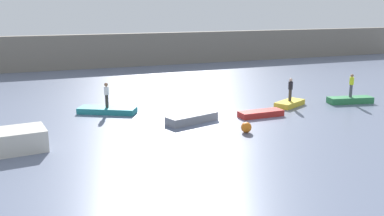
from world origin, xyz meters
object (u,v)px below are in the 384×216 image
Objects in this scene: rowboat_yellow at (290,104)px; mooring_buoy at (246,127)px; rowboat_grey at (192,118)px; person_dark_shirt at (290,88)px; rowboat_teal at (107,110)px; rowboat_green at (350,100)px; rowboat_red at (261,114)px; person_hiviz_shirt at (351,84)px; person_white_shirt at (106,94)px.

mooring_buoy is at bearing -169.78° from rowboat_yellow.
person_dark_shirt is at bearing -5.92° from rowboat_grey.
rowboat_grey reaches higher than rowboat_teal.
rowboat_grey is 2.03× the size of person_dark_shirt.
mooring_buoy is at bearing -19.53° from rowboat_teal.
rowboat_red is at bearing -161.07° from rowboat_green.
person_dark_shirt is (-0.00, 0.00, 1.14)m from rowboat_yellow.
rowboat_teal is 13.16m from rowboat_yellow.
person_hiviz_shirt is (4.83, -0.83, 1.25)m from rowboat_yellow.
rowboat_red is (9.32, -4.70, 0.00)m from rowboat_teal.
rowboat_grey is at bearing 163.17° from rowboat_yellow.
person_hiviz_shirt reaches higher than rowboat_green.
mooring_buoy is (-2.71, -2.94, 0.11)m from rowboat_red.
rowboat_green is at bearing -13.33° from rowboat_grey.
rowboat_grey is 6.39m from person_white_shirt.
person_white_shirt is (-4.51, 4.39, 1.11)m from rowboat_grey.
rowboat_red reaches higher than rowboat_yellow.
rowboat_red is at bearing -152.23° from person_dark_shirt.
person_dark_shirt is 0.97× the size of person_hiviz_shirt.
rowboat_green reaches higher than rowboat_teal.
mooring_buoy is at bearing -148.36° from rowboat_green.
rowboat_red is at bearing -26.75° from person_white_shirt.
person_hiviz_shirt is at bearing -37.14° from rowboat_yellow.
person_white_shirt is 18.06m from person_hiviz_shirt.
mooring_buoy reaches higher than rowboat_yellow.
mooring_buoy is (-11.07, -3.96, 0.07)m from rowboat_green.
person_hiviz_shirt reaches higher than mooring_buoy.
person_hiviz_shirt is at bearing 17.82° from rowboat_teal.
person_dark_shirt is at bearing 37.55° from mooring_buoy.
rowboat_grey is at bearing -169.50° from person_dark_shirt.
person_hiviz_shirt is (8.36, 1.02, 1.25)m from rowboat_red.
person_dark_shirt is 2.73× the size of mooring_buoy.
person_dark_shirt reaches higher than rowboat_green.
rowboat_yellow is (3.53, 1.86, -0.00)m from rowboat_red.
person_white_shirt reaches higher than person_dark_shirt.
person_white_shirt is 10.16m from mooring_buoy.
person_white_shirt is at bearing 168.25° from person_hiviz_shirt.
mooring_buoy is (6.62, -7.64, -1.06)m from person_white_shirt.
person_hiviz_shirt reaches higher than rowboat_yellow.
person_white_shirt reaches higher than mooring_buoy.
mooring_buoy is at bearing -133.60° from rowboat_red.
person_white_shirt is at bearing 119.34° from rowboat_grey.
person_white_shirt is (-12.85, 2.84, 1.17)m from rowboat_yellow.
rowboat_grey is 13.19m from rowboat_green.
mooring_buoy is at bearing -49.10° from person_white_shirt.
person_white_shirt reaches higher than rowboat_green.
rowboat_yellow is at bearing -177.85° from rowboat_green.
rowboat_green is 11.75m from mooring_buoy.
person_dark_shirt is at bearing -177.85° from rowboat_green.
rowboat_grey is 1.13× the size of rowboat_red.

